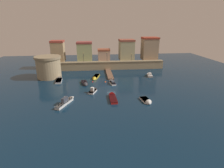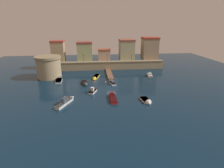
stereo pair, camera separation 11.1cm
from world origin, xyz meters
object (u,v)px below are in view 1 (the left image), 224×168
quay_lamp_2 (131,56)px  mooring_buoy_0 (105,82)px  moored_boat_0 (149,75)px  moored_boat_1 (112,97)px  moored_boat_2 (112,82)px  mooring_buoy_1 (93,82)px  quay_lamp_0 (84,56)px  fortress_tower (49,67)px  moored_boat_4 (147,101)px  moored_boat_6 (85,84)px  moored_boat_5 (59,80)px  moored_boat_3 (95,78)px  moored_boat_8 (94,90)px  quay_lamp_1 (107,55)px  moored_boat_7 (66,101)px

quay_lamp_2 → mooring_buoy_0: 20.78m
moored_boat_0 → moored_boat_1: 23.72m
moored_boat_2 → mooring_buoy_1: moored_boat_2 is taller
quay_lamp_0 → moored_boat_1: size_ratio=0.54×
fortress_tower → mooring_buoy_0: fortress_tower is taller
moored_boat_2 → moored_boat_4: moored_boat_2 is taller
moored_boat_6 → fortress_tower: bearing=-136.8°
fortress_tower → moored_boat_0: bearing=-2.9°
quay_lamp_2 → moored_boat_0: bearing=-68.2°
moored_boat_5 → fortress_tower: bearing=40.0°
moored_boat_2 → moored_boat_4: bearing=-165.0°
moored_boat_3 → moored_boat_4: (11.89, -20.74, -0.01)m
fortress_tower → quay_lamp_2: size_ratio=2.93×
moored_boat_2 → moored_boat_8: (-5.76, -6.63, 0.01)m
moored_boat_5 → mooring_buoy_1: size_ratio=12.66×
moored_boat_3 → mooring_buoy_0: 5.43m
moored_boat_3 → moored_boat_6: size_ratio=1.34×
quay_lamp_0 → quay_lamp_2: bearing=-0.0°
moored_boat_1 → mooring_buoy_1: (-4.95, 13.39, -0.33)m
moored_boat_3 → fortress_tower: bearing=-86.6°
quay_lamp_2 → moored_boat_5: size_ratio=0.47×
fortress_tower → moored_boat_5: size_ratio=1.39×
moored_boat_0 → moored_boat_1: (-15.20, -18.21, -0.08)m
moored_boat_8 → fortress_tower: bearing=66.5°
moored_boat_0 → quay_lamp_2: bearing=29.3°
quay_lamp_1 → moored_boat_6: quay_lamp_1 is taller
moored_boat_4 → mooring_buoy_0: 18.52m
quay_lamp_1 → moored_boat_1: (-0.96, -29.19, -5.40)m
moored_boat_8 → mooring_buoy_1: 8.48m
quay_lamp_1 → quay_lamp_2: bearing=-0.0°
quay_lamp_0 → moored_boat_7: (-2.82, -31.06, -5.19)m
quay_lamp_1 → moored_boat_5: (-16.74, -13.27, -5.39)m
quay_lamp_1 → moored_boat_3: (-4.97, -11.90, -5.45)m
moored_boat_8 → mooring_buoy_1: moored_boat_8 is taller
moored_boat_0 → moored_boat_6: bearing=114.7°
moored_boat_5 → moored_boat_6: size_ratio=1.20×
quay_lamp_2 → mooring_buoy_1: (-15.75, -15.80, -5.29)m
fortress_tower → moored_boat_2: size_ratio=1.71×
moored_boat_0 → moored_boat_1: moored_boat_0 is taller
moored_boat_0 → moored_boat_1: size_ratio=0.69×
moored_boat_6 → mooring_buoy_1: 3.20m
moored_boat_2 → mooring_buoy_0: 2.38m
quay_lamp_1 → moored_boat_8: quay_lamp_1 is taller
fortress_tower → moored_boat_1: 28.24m
moored_boat_8 → moored_boat_7: bearing=158.5°
moored_boat_1 → moored_boat_5: bearing=43.3°
moored_boat_2 → moored_boat_7: (-12.14, -13.43, 0.12)m
moored_boat_4 → mooring_buoy_0: moored_boat_4 is taller
quay_lamp_2 → moored_boat_3: size_ratio=0.42×
fortress_tower → moored_boat_3: (15.67, -2.68, -3.47)m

